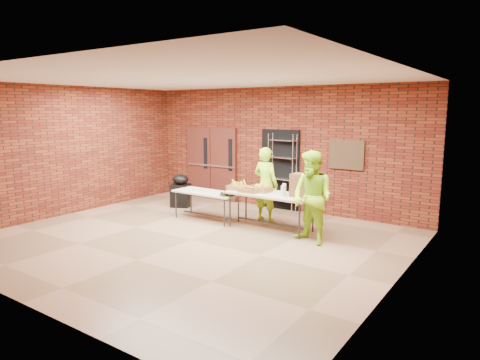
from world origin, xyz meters
name	(u,v)px	position (x,y,z in m)	size (l,w,h in m)	color
room	(190,161)	(0.00, 0.00, 1.60)	(8.08, 7.08, 3.28)	brown
double_doors	(211,163)	(-2.20, 3.44, 1.05)	(1.78, 0.12, 2.10)	#4A1915
dark_doorway	(280,170)	(0.10, 3.46, 1.05)	(1.10, 0.06, 2.10)	black
bronze_plaque	(347,155)	(1.90, 3.45, 1.55)	(0.85, 0.04, 0.70)	#452D1B
wire_rack	(282,172)	(0.24, 3.32, 1.00)	(0.73, 0.24, 2.00)	silver
table_left	(206,194)	(-0.77, 1.44, 0.62)	(1.67, 0.72, 0.68)	beige
table_right	(271,196)	(0.91, 1.60, 0.73)	(1.97, 0.85, 0.80)	beige
basket_bananas	(238,187)	(0.09, 1.53, 0.86)	(0.43, 0.33, 0.13)	olive
basket_oranges	(260,189)	(0.59, 1.66, 0.87)	(0.49, 0.38, 0.15)	olive
basket_apples	(249,190)	(0.46, 1.42, 0.86)	(0.40, 0.31, 0.13)	olive
muffin_tray	(227,194)	(-0.08, 1.35, 0.72)	(0.37, 0.37, 0.09)	#134918
napkin_box	(197,190)	(-1.01, 1.39, 0.71)	(0.19, 0.13, 0.06)	silver
coffee_dispenser	(301,185)	(1.60, 1.66, 1.04)	(0.37, 0.33, 0.49)	brown
cup_stack_front	(283,191)	(1.29, 1.45, 0.92)	(0.08, 0.08, 0.23)	silver
cup_stack_mid	(283,191)	(1.29, 1.46, 0.92)	(0.08, 0.08, 0.23)	silver
cup_stack_back	(284,189)	(1.23, 1.63, 0.92)	(0.08, 0.08, 0.24)	silver
covered_grill	(181,191)	(-2.22, 2.13, 0.44)	(0.61, 0.56, 0.89)	black
volunteer_woman	(266,184)	(0.44, 2.17, 0.88)	(0.64, 0.42, 1.75)	#9CE619
volunteer_man	(312,198)	(2.08, 1.19, 0.91)	(0.89, 0.69, 1.83)	#9CE619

